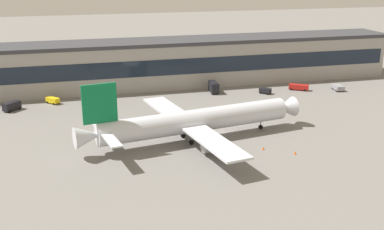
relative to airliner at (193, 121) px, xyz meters
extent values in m
plane|color=slate|center=(8.51, 3.46, -4.83)|extent=(600.00, 600.00, 0.00)
cube|color=#9E9993|center=(8.51, 54.79, 2.48)|extent=(155.00, 16.69, 14.62)
cube|color=#38383D|center=(8.51, 54.79, 10.39)|extent=(158.10, 17.02, 1.20)
cube|color=#192333|center=(8.51, 46.40, 3.21)|extent=(151.90, 0.16, 5.26)
cylinder|color=silver|center=(0.89, 0.15, 0.02)|extent=(48.25, 13.38, 5.44)
cone|color=silver|center=(26.18, 4.44, 0.02)|extent=(5.69, 5.91, 5.17)
cone|color=silver|center=(-24.65, -4.18, 0.02)|extent=(6.71, 5.82, 4.89)
cube|color=#0C723F|center=(-21.79, -3.69, 7.08)|extent=(7.59, 1.76, 8.70)
cube|color=silver|center=(-22.30, 2.29, 0.83)|extent=(4.00, 10.05, 0.30)
cube|color=silver|center=(-20.30, -9.51, 0.83)|extent=(4.00, 10.05, 0.30)
cube|color=silver|center=(-3.34, 13.15, -0.53)|extent=(9.53, 22.31, 0.50)
cube|color=silver|center=(1.18, -13.52, -0.53)|extent=(9.53, 22.31, 0.50)
cylinder|color=#99999E|center=(-1.81, 10.12, -2.42)|extent=(4.92, 3.70, 2.99)
cylinder|color=#99999E|center=(1.63, -10.15, -2.42)|extent=(4.92, 3.70, 2.99)
cylinder|color=black|center=(18.89, 3.20, -4.28)|extent=(1.17, 0.68, 1.10)
cylinder|color=slate|center=(18.89, 3.20, -2.94)|extent=(0.24, 0.24, 2.12)
cylinder|color=black|center=(-1.88, 2.16, -4.28)|extent=(1.17, 0.68, 1.10)
cylinder|color=slate|center=(-1.88, 2.16, -2.94)|extent=(0.24, 0.24, 2.12)
cylinder|color=black|center=(-1.06, -2.66, -4.28)|extent=(1.17, 0.68, 1.10)
cylinder|color=slate|center=(-1.06, -2.66, -2.94)|extent=(0.24, 0.24, 2.12)
cube|color=yellow|center=(-32.83, 41.25, -3.73)|extent=(4.29, 4.59, 1.50)
cube|color=black|center=(-32.05, 40.32, -3.43)|extent=(2.33, 2.30, 0.38)
cylinder|color=black|center=(-31.18, 40.62, -4.48)|extent=(0.68, 0.73, 0.70)
cylinder|color=black|center=(-32.49, 39.52, -4.48)|extent=(0.68, 0.73, 0.70)
cylinder|color=black|center=(-33.17, 42.97, -4.48)|extent=(0.68, 0.73, 0.70)
cylinder|color=black|center=(-34.48, 41.87, -4.48)|extent=(0.68, 0.73, 0.70)
cube|color=black|center=(-44.16, 36.80, -3.38)|extent=(5.17, 5.29, 2.20)
cube|color=black|center=(-45.14, 35.77, -2.94)|extent=(2.72, 2.71, 0.55)
cylinder|color=black|center=(-44.69, 34.80, -4.48)|extent=(0.70, 0.71, 0.70)
cylinder|color=black|center=(-46.13, 36.16, -4.48)|extent=(0.70, 0.71, 0.70)
cylinder|color=black|center=(-42.19, 37.44, -4.48)|extent=(0.70, 0.71, 0.70)
cylinder|color=black|center=(-43.63, 38.81, -4.48)|extent=(0.70, 0.71, 0.70)
cube|color=red|center=(46.61, 36.26, -3.68)|extent=(6.43, 5.22, 1.60)
cube|color=black|center=(45.14, 37.24, -3.36)|extent=(2.88, 2.77, 0.40)
cylinder|color=black|center=(44.24, 36.75, -4.48)|extent=(0.75, 0.64, 0.70)
cylinder|color=black|center=(45.24, 38.25, -4.48)|extent=(0.75, 0.64, 0.70)
cylinder|color=black|center=(47.97, 34.27, -4.48)|extent=(0.75, 0.64, 0.70)
cylinder|color=black|center=(48.97, 35.76, -4.48)|extent=(0.75, 0.64, 0.70)
cube|color=black|center=(33.99, 35.08, -3.73)|extent=(3.79, 4.07, 1.50)
cube|color=black|center=(33.38, 35.86, -3.43)|extent=(2.23, 2.12, 0.38)
cylinder|color=black|center=(32.50, 35.52, -4.48)|extent=(0.67, 0.74, 0.70)
cylinder|color=black|center=(33.92, 36.63, -4.48)|extent=(0.67, 0.74, 0.70)
cylinder|color=black|center=(34.05, 33.54, -4.48)|extent=(0.67, 0.74, 0.70)
cylinder|color=black|center=(35.47, 34.64, -4.48)|extent=(0.67, 0.74, 0.70)
cube|color=gray|center=(59.19, 32.60, -3.78)|extent=(3.23, 5.11, 1.40)
cube|color=black|center=(59.37, 33.91, -3.50)|extent=(2.60, 1.99, 0.35)
cylinder|color=black|center=(58.26, 34.43, -4.48)|extent=(0.39, 0.73, 0.70)
cylinder|color=black|center=(60.58, 34.11, -4.48)|extent=(0.39, 0.73, 0.70)
cylinder|color=black|center=(57.80, 31.10, -4.48)|extent=(0.39, 0.73, 0.70)
cylinder|color=black|center=(60.12, 30.78, -4.48)|extent=(0.39, 0.73, 0.70)
cube|color=black|center=(18.12, 40.69, -2.88)|extent=(2.82, 6.15, 3.20)
cube|color=black|center=(18.23, 42.33, -2.24)|extent=(2.35, 2.25, 0.80)
cylinder|color=black|center=(17.19, 42.86, -4.48)|extent=(0.35, 0.72, 0.70)
cylinder|color=black|center=(19.34, 42.71, -4.48)|extent=(0.35, 0.72, 0.70)
cylinder|color=black|center=(16.89, 38.67, -4.48)|extent=(0.35, 0.72, 0.70)
cylinder|color=black|center=(19.05, 38.52, -4.48)|extent=(0.35, 0.72, 0.70)
cone|color=#F2590C|center=(13.91, -10.06, -4.49)|extent=(0.54, 0.54, 0.68)
cone|color=#F2590C|center=(19.68, -14.49, -4.47)|extent=(0.57, 0.57, 0.71)
camera|label=1|loc=(-28.04, -103.07, 35.80)|focal=44.38mm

